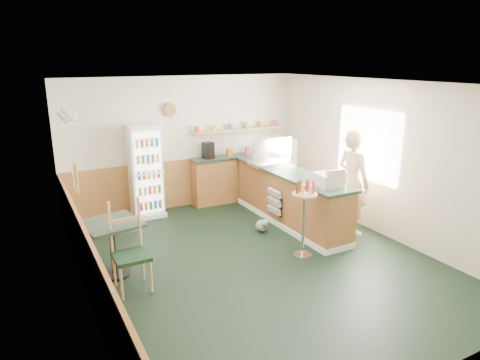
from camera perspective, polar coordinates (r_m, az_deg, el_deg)
ground at (r=6.79m, az=2.16°, el=-10.59°), size 6.00×6.00×0.00m
room_envelope at (r=6.79m, az=-2.47°, el=3.08°), size 5.04×6.02×2.72m
service_counter at (r=8.13m, az=6.64°, el=-2.62°), size 0.68×3.01×1.01m
back_counter at (r=9.44m, az=-0.09°, el=0.65°), size 2.24×0.42×1.69m
drinks_fridge at (r=8.54m, az=-12.46°, el=1.15°), size 0.60×0.52×1.82m
display_case at (r=8.44m, az=4.31°, el=3.77°), size 0.89×0.46×0.50m
cash_register at (r=7.12m, az=11.71°, el=0.00°), size 0.42×0.44×0.22m
shopkeeper at (r=7.74m, az=14.83°, el=-0.31°), size 0.48×0.64×1.88m
condiment_stand at (r=6.71m, az=8.55°, el=-3.86°), size 0.39×0.39×1.21m
newspaper_rack at (r=7.92m, az=4.61°, el=-2.98°), size 0.09×0.40×0.48m
cafe_table at (r=6.36m, az=-16.67°, el=-7.46°), size 0.87×0.87×0.82m
cafe_chair at (r=5.98m, az=-14.64°, el=-8.16°), size 0.46×0.46×1.23m
dog_doorstop at (r=7.78m, az=2.97°, el=-6.05°), size 0.22×0.28×0.26m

